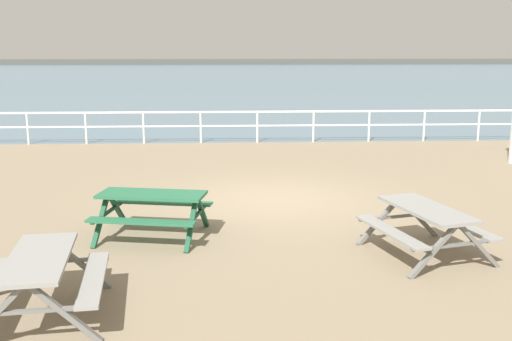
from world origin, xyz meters
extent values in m
cube|color=gray|center=(0.00, 0.00, -0.10)|extent=(30.00, 24.00, 0.20)
cube|color=slate|center=(0.00, 52.75, 0.00)|extent=(142.00, 90.00, 0.01)
cube|color=#4C4C47|center=(0.00, 95.75, 0.00)|extent=(142.00, 6.00, 1.80)
cube|color=white|center=(0.00, 7.75, 1.05)|extent=(23.00, 0.06, 0.06)
cube|color=white|center=(0.00, 7.75, 0.58)|extent=(23.00, 0.05, 0.05)
cylinder|color=white|center=(-7.67, 7.75, 0.53)|extent=(0.07, 0.07, 1.05)
cylinder|color=white|center=(-5.75, 7.75, 0.53)|extent=(0.07, 0.07, 1.05)
cylinder|color=white|center=(-3.83, 7.75, 0.53)|extent=(0.07, 0.07, 1.05)
cylinder|color=white|center=(-1.92, 7.75, 0.53)|extent=(0.07, 0.07, 1.05)
cylinder|color=white|center=(0.00, 7.75, 0.53)|extent=(0.07, 0.07, 1.05)
cylinder|color=white|center=(1.92, 7.75, 0.53)|extent=(0.07, 0.07, 1.05)
cylinder|color=white|center=(3.83, 7.75, 0.53)|extent=(0.07, 0.07, 1.05)
cylinder|color=white|center=(5.75, 7.75, 0.53)|extent=(0.07, 0.07, 1.05)
cylinder|color=white|center=(7.67, 7.75, 0.53)|extent=(0.07, 0.07, 1.05)
cube|color=gray|center=(2.02, -3.68, 0.75)|extent=(1.15, 1.92, 0.05)
cube|color=gray|center=(1.43, -3.85, 0.45)|extent=(0.73, 1.80, 0.04)
cube|color=gray|center=(2.62, -3.52, 0.45)|extent=(0.73, 1.80, 0.04)
cube|color=slate|center=(1.46, -3.03, 0.38)|extent=(0.79, 0.29, 0.79)
cube|color=slate|center=(2.18, -2.83, 0.38)|extent=(0.79, 0.29, 0.79)
cube|color=slate|center=(1.82, -2.93, 0.42)|extent=(1.46, 0.45, 0.04)
cube|color=slate|center=(1.87, -4.54, 0.38)|extent=(0.79, 0.29, 0.79)
cube|color=slate|center=(2.59, -4.34, 0.38)|extent=(0.79, 0.29, 0.79)
cube|color=slate|center=(2.23, -4.44, 0.42)|extent=(1.46, 0.45, 0.04)
cube|color=#286B47|center=(-2.35, -2.52, 0.75)|extent=(1.90, 1.03, 0.05)
cube|color=#286B47|center=(-2.23, -1.91, 0.45)|extent=(1.82, 0.60, 0.04)
cube|color=#286B47|center=(-2.47, -3.13, 0.45)|extent=(1.82, 0.60, 0.04)
cube|color=#1E5035|center=(-1.51, -2.30, 0.38)|extent=(0.23, 0.79, 0.79)
cube|color=#1E5035|center=(-1.66, -3.04, 0.38)|extent=(0.23, 0.79, 0.79)
cube|color=#1E5035|center=(-1.58, -2.67, 0.42)|extent=(0.35, 1.48, 0.04)
cube|color=#1E5035|center=(-3.04, -2.00, 0.38)|extent=(0.23, 0.79, 0.79)
cube|color=#1E5035|center=(-3.19, -2.74, 0.38)|extent=(0.23, 0.79, 0.79)
cube|color=#1E5035|center=(-3.12, -2.37, 0.42)|extent=(0.35, 1.48, 0.04)
cube|color=gray|center=(-3.33, -5.61, 0.75)|extent=(0.91, 1.87, 0.05)
cube|color=gray|center=(-2.71, -5.54, 0.45)|extent=(0.47, 1.82, 0.04)
cube|color=slate|center=(-3.80, -4.88, 0.38)|extent=(0.80, 0.17, 0.79)
cube|color=slate|center=(-3.05, -4.79, 0.38)|extent=(0.80, 0.17, 0.79)
cube|color=slate|center=(-3.42, -4.84, 0.42)|extent=(1.50, 0.24, 0.04)
cube|color=slate|center=(-2.86, -6.34, 0.38)|extent=(0.80, 0.17, 0.79)
cube|color=slate|center=(-3.24, -6.39, 0.42)|extent=(1.50, 0.24, 0.04)
camera|label=1|loc=(-1.08, -12.60, 3.24)|focal=42.45mm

